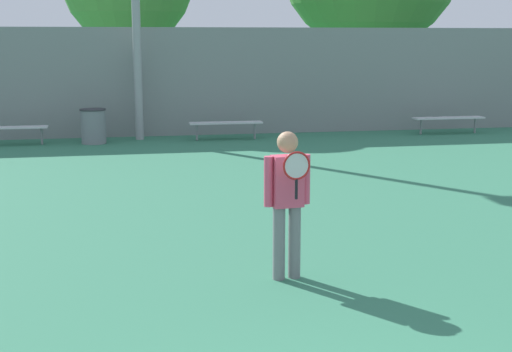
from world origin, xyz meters
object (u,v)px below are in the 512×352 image
bench_courtside_near (15,128)px  bench_adjacent_court (226,124)px  tennis_player (287,196)px  trash_bin (93,126)px  bench_courtside_far (448,119)px

bench_courtside_near → bench_adjacent_court: 5.45m
bench_courtside_near → bench_adjacent_court: (5.45, 0.00, 0.00)m
tennis_player → bench_adjacent_court: (0.99, 11.36, -0.53)m
tennis_player → bench_adjacent_court: 11.42m
bench_adjacent_court → trash_bin: trash_bin is taller
bench_adjacent_court → trash_bin: 3.49m
bench_courtside_far → trash_bin: 9.92m
tennis_player → trash_bin: tennis_player is taller
trash_bin → bench_courtside_far: bearing=0.5°
bench_adjacent_court → bench_courtside_far: bearing=0.0°
bench_courtside_near → bench_courtside_far: same height
tennis_player → bench_adjacent_court: tennis_player is taller
tennis_player → bench_courtside_near: (-4.46, 11.36, -0.53)m
tennis_player → bench_courtside_near: tennis_player is taller
bench_adjacent_court → tennis_player: bearing=-95.0°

